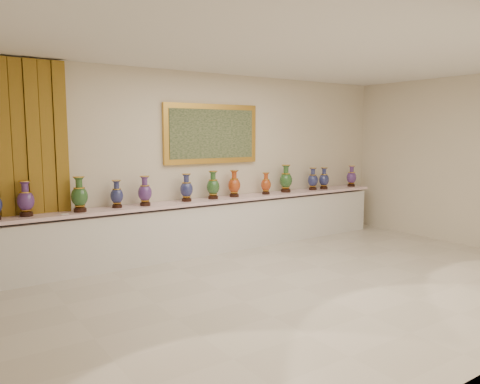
% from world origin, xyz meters
% --- Properties ---
extents(ground, '(8.00, 8.00, 0.00)m').
position_xyz_m(ground, '(0.00, 0.00, 0.00)').
color(ground, beige).
rests_on(ground, ground).
extents(room, '(8.00, 8.00, 8.00)m').
position_xyz_m(room, '(-2.52, 2.44, 1.58)').
color(room, beige).
rests_on(room, ground).
extents(counter, '(7.28, 0.48, 0.90)m').
position_xyz_m(counter, '(0.00, 2.27, 0.44)').
color(counter, white).
rests_on(counter, ground).
extents(vase_1, '(0.24, 0.24, 0.47)m').
position_xyz_m(vase_1, '(-2.83, 2.27, 1.11)').
color(vase_1, black).
rests_on(vase_1, counter).
extents(vase_2, '(0.23, 0.23, 0.50)m').
position_xyz_m(vase_2, '(-2.14, 2.22, 1.12)').
color(vase_2, black).
rests_on(vase_2, counter).
extents(vase_3, '(0.24, 0.24, 0.41)m').
position_xyz_m(vase_3, '(-1.59, 2.28, 1.08)').
color(vase_3, black).
rests_on(vase_3, counter).
extents(vase_4, '(0.23, 0.23, 0.45)m').
position_xyz_m(vase_4, '(-1.17, 2.22, 1.10)').
color(vase_4, black).
rests_on(vase_4, counter).
extents(vase_5, '(0.26, 0.26, 0.45)m').
position_xyz_m(vase_5, '(-0.43, 2.27, 1.10)').
color(vase_5, black).
rests_on(vase_5, counter).
extents(vase_6, '(0.25, 0.25, 0.47)m').
position_xyz_m(vase_6, '(0.07, 2.27, 1.11)').
color(vase_6, black).
rests_on(vase_6, counter).
extents(vase_7, '(0.24, 0.24, 0.46)m').
position_xyz_m(vase_7, '(0.50, 2.28, 1.11)').
color(vase_7, black).
rests_on(vase_7, counter).
extents(vase_8, '(0.24, 0.24, 0.39)m').
position_xyz_m(vase_8, '(1.17, 2.25, 1.08)').
color(vase_8, black).
rests_on(vase_8, counter).
extents(vase_9, '(0.27, 0.27, 0.51)m').
position_xyz_m(vase_9, '(1.66, 2.28, 1.13)').
color(vase_9, black).
rests_on(vase_9, counter).
extents(vase_10, '(0.24, 0.24, 0.43)m').
position_xyz_m(vase_10, '(2.32, 2.25, 1.09)').
color(vase_10, black).
rests_on(vase_10, counter).
extents(vase_11, '(0.26, 0.26, 0.43)m').
position_xyz_m(vase_11, '(2.59, 2.22, 1.09)').
color(vase_11, black).
rests_on(vase_11, counter).
extents(vase_12, '(0.25, 0.25, 0.43)m').
position_xyz_m(vase_12, '(3.38, 2.22, 1.09)').
color(vase_12, black).
rests_on(vase_12, counter).
extents(label_card, '(0.10, 0.06, 0.00)m').
position_xyz_m(label_card, '(-2.37, 2.13, 0.90)').
color(label_card, white).
rests_on(label_card, counter).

